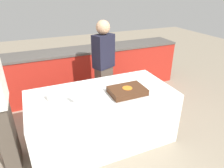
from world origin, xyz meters
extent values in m
plane|color=gray|center=(0.00, 0.00, 0.00)|extent=(14.00, 14.00, 0.00)
cube|color=#A82319|center=(0.00, 1.55, 0.44)|extent=(4.40, 0.55, 0.88)
cube|color=#4C4742|center=(0.00, 1.55, 0.90)|extent=(4.40, 0.58, 0.04)
cube|color=silver|center=(0.00, 0.00, 0.38)|extent=(1.91, 0.94, 0.76)
cube|color=#B7B2AD|center=(0.30, -0.15, 0.77)|extent=(0.49, 0.37, 0.00)
cube|color=#472816|center=(0.30, -0.15, 0.80)|extent=(0.45, 0.33, 0.08)
cylinder|color=orange|center=(0.30, -0.15, 0.84)|extent=(0.13, 0.13, 0.00)
cylinder|color=white|center=(-0.58, 0.09, 0.80)|extent=(0.21, 0.21, 0.07)
cylinder|color=white|center=(-0.38, -0.13, 0.77)|extent=(0.06, 0.06, 0.00)
cylinder|color=white|center=(-0.38, -0.13, 0.80)|extent=(0.01, 0.01, 0.07)
cylinder|color=white|center=(-0.38, -0.13, 0.88)|extent=(0.05, 0.05, 0.10)
cylinder|color=white|center=(0.36, 0.17, 0.77)|extent=(0.21, 0.21, 0.00)
cube|color=#4C4238|center=(0.30, 0.69, 0.42)|extent=(0.32, 0.26, 0.83)
cube|color=black|center=(0.30, 0.69, 1.10)|extent=(0.38, 0.31, 0.53)
sphere|color=tan|center=(0.30, 0.69, 1.47)|extent=(0.21, 0.21, 0.21)
cube|color=#4C4238|center=(-1.17, 0.00, 0.44)|extent=(0.16, 0.34, 0.89)
camera|label=1|loc=(-0.77, -2.16, 2.01)|focal=32.00mm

